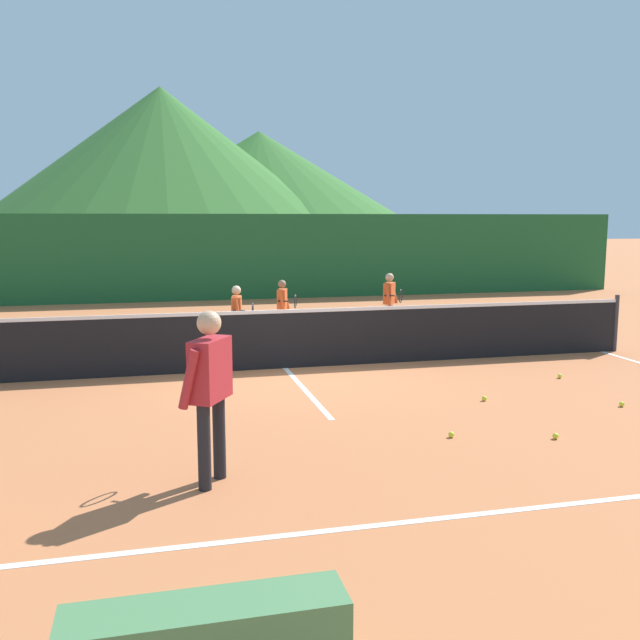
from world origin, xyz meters
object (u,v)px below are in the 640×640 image
(instructor, at_px, (210,381))
(tennis_ball_3, at_px, (484,398))
(student_0, at_px, (237,313))
(tennis_ball_6, at_px, (622,404))
(tennis_ball_9, at_px, (555,436))
(tennis_net, at_px, (285,338))
(tennis_ball_2, at_px, (560,376))
(student_2, at_px, (390,297))
(tennis_ball_7, at_px, (451,435))
(student_1, at_px, (283,303))

(instructor, bearing_deg, tennis_ball_3, 28.28)
(student_0, height_order, tennis_ball_3, student_0)
(tennis_ball_6, bearing_deg, instructor, -165.90)
(tennis_ball_6, relative_size, tennis_ball_9, 1.00)
(student_0, bearing_deg, instructor, -99.29)
(student_0, height_order, tennis_ball_6, student_0)
(tennis_net, bearing_deg, tennis_ball_6, -41.02)
(tennis_ball_2, bearing_deg, tennis_ball_9, -123.63)
(tennis_ball_6, bearing_deg, tennis_ball_2, 85.20)
(tennis_ball_3, bearing_deg, tennis_net, 130.07)
(tennis_ball_3, xyz_separation_m, tennis_ball_9, (0.02, -1.67, 0.00))
(student_2, bearing_deg, instructor, -120.24)
(student_2, distance_m, tennis_ball_9, 7.29)
(tennis_ball_9, bearing_deg, tennis_ball_3, 90.57)
(student_0, distance_m, tennis_ball_7, 5.77)
(tennis_net, bearing_deg, tennis_ball_3, -49.93)
(tennis_ball_3, distance_m, tennis_ball_9, 1.67)
(student_1, distance_m, tennis_ball_9, 7.40)
(tennis_ball_2, relative_size, tennis_ball_3, 1.00)
(student_0, distance_m, student_2, 3.72)
(tennis_net, xyz_separation_m, student_2, (2.84, 2.90, 0.28))
(student_0, height_order, tennis_ball_2, student_0)
(student_2, bearing_deg, tennis_ball_3, -96.24)
(tennis_ball_7, bearing_deg, tennis_ball_3, 50.88)
(tennis_ball_7, bearing_deg, tennis_net, 105.85)
(tennis_ball_2, bearing_deg, student_2, 103.93)
(tennis_ball_9, bearing_deg, student_0, 116.16)
(tennis_ball_3, bearing_deg, tennis_ball_2, 28.13)
(student_2, xyz_separation_m, tennis_ball_7, (-1.70, -6.90, -0.74))
(tennis_net, relative_size, student_0, 10.10)
(tennis_ball_7, bearing_deg, tennis_ball_2, 38.73)
(instructor, xyz_separation_m, student_1, (2.11, 7.55, -0.25))
(student_2, bearing_deg, tennis_ball_2, -76.07)
(tennis_ball_3, bearing_deg, student_1, 107.43)
(instructor, xyz_separation_m, tennis_ball_6, (5.45, 1.37, -0.94))
(tennis_ball_2, height_order, tennis_ball_6, same)
(student_2, bearing_deg, tennis_ball_9, -94.67)
(student_2, relative_size, tennis_ball_2, 18.94)
(tennis_net, bearing_deg, tennis_ball_9, -62.54)
(tennis_ball_2, xyz_separation_m, tennis_ball_7, (-2.85, -2.28, 0.00))
(tennis_ball_3, height_order, tennis_ball_7, same)
(student_0, bearing_deg, student_2, 22.86)
(student_1, xyz_separation_m, tennis_ball_3, (1.72, -5.49, -0.69))
(instructor, relative_size, tennis_ball_3, 23.91)
(student_1, relative_size, tennis_ball_6, 17.63)
(student_1, height_order, student_2, student_2)
(tennis_ball_6, height_order, tennis_ball_9, same)
(tennis_net, distance_m, tennis_ball_3, 3.50)
(tennis_net, height_order, student_0, student_0)
(tennis_ball_6, distance_m, tennis_ball_9, 1.87)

